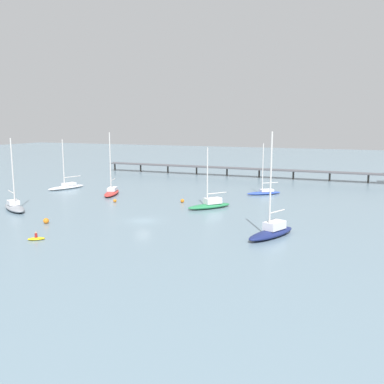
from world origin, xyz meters
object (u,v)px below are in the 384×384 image
Objects in this scene: sailboat_green at (210,204)px; sailboat_navy at (272,231)px; sailboat_blue at (264,192)px; mooring_buoy_mid at (46,221)px; mooring_buoy_far at (115,201)px; sailboat_gray at (14,206)px; pier at (299,168)px; sailboat_white at (67,186)px; sailboat_red at (112,191)px; dinghy_yellow at (36,238)px; mooring_buoy_outer at (182,201)px.

sailboat_navy is at bearing -46.28° from sailboat_green.
sailboat_blue reaches higher than mooring_buoy_mid.
sailboat_gray is at bearing -133.11° from mooring_buoy_far.
mooring_buoy_far is at bearing -174.94° from sailboat_green.
mooring_buoy_far is (-28.36, -47.39, -2.96)m from pier.
sailboat_gray is 18.24m from mooring_buoy_far.
pier is 46.65m from sailboat_green.
mooring_buoy_mid is at bearing -122.72° from sailboat_blue.
pier is at bearing 56.08° from sailboat_gray.
mooring_buoy_far is at bearing 158.28° from sailboat_navy.
sailboat_gray is 1.11× the size of sailboat_white.
sailboat_gray is 1.16× the size of sailboat_blue.
sailboat_navy is 1.29× the size of sailboat_green.
sailboat_red is 9.01m from mooring_buoy_far.
sailboat_green is (31.73, 15.02, 0.01)m from sailboat_gray.
sailboat_blue is (37.56, 33.64, -0.14)m from sailboat_gray.
sailboat_green reaches higher than pier.
dinghy_yellow is 27.43m from mooring_buoy_far.
sailboat_gray is 30.73m from mooring_buoy_outer.
sailboat_navy is 16.42× the size of mooring_buoy_mid.
sailboat_navy is at bearing -84.92° from pier.
sailboat_white is at bearing -142.35° from pier.
sailboat_white is 17.52× the size of mooring_buoy_far.
sailboat_navy is at bearing -23.87° from sailboat_white.
pier is at bearing 49.98° from sailboat_red.
sailboat_white is 32.66m from mooring_buoy_outer.
mooring_buoy_outer is at bearing 20.92° from mooring_buoy_far.
sailboat_red is at bearing -130.02° from pier.
dinghy_yellow is at bearing -154.89° from sailboat_navy.
mooring_buoy_far is 13.29m from mooring_buoy_outer.
sailboat_white reaches higher than mooring_buoy_mid.
sailboat_green is 15.06× the size of mooring_buoy_outer.
mooring_buoy_mid is (5.09, -26.38, -0.32)m from sailboat_red.
mooring_buoy_outer is (24.87, 18.05, -0.39)m from sailboat_gray.
mooring_buoy_outer is at bearing -129.14° from sailboat_blue.
sailboat_green is at bearing 46.87° from mooring_buoy_mid.
mooring_buoy_mid is at bearing -90.81° from mooring_buoy_far.
sailboat_navy reaches higher than sailboat_red.
pier reaches higher than mooring_buoy_outer.
dinghy_yellow is 3.62× the size of mooring_buoy_far.
sailboat_red is at bearing -11.82° from sailboat_white.
pier is 118.90× the size of mooring_buoy_outer.
sailboat_white reaches higher than sailboat_green.
sailboat_green is at bearing -101.26° from pier.
sailboat_red is 18.22× the size of mooring_buoy_outer.
sailboat_blue is at bearing 41.85° from sailboat_gray.
pier is at bearing 72.49° from dinghy_yellow.
sailboat_white reaches higher than mooring_buoy_far.
sailboat_red is (7.10, 20.53, 0.00)m from sailboat_gray.
sailboat_green is at bearing -23.90° from mooring_buoy_outer.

